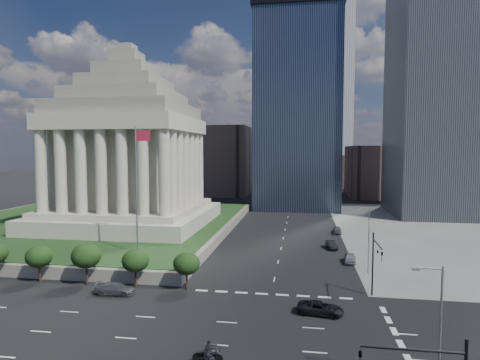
% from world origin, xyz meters
% --- Properties ---
extents(ground, '(500.00, 500.00, 0.00)m').
position_xyz_m(ground, '(0.00, 100.00, 0.00)').
color(ground, black).
rests_on(ground, ground).
extents(plaza_terrace, '(66.00, 70.00, 1.80)m').
position_xyz_m(plaza_terrace, '(-45.00, 50.00, 0.90)').
color(plaza_terrace, slate).
rests_on(plaza_terrace, ground).
extents(plaza_lawn, '(64.00, 68.00, 0.10)m').
position_xyz_m(plaza_lawn, '(-45.00, 50.00, 1.85)').
color(plaza_lawn, '#1D3A17').
rests_on(plaza_lawn, plaza_terrace).
extents(war_memorial, '(34.00, 34.00, 39.00)m').
position_xyz_m(war_memorial, '(-34.00, 48.00, 21.40)').
color(war_memorial, '#B0A694').
rests_on(war_memorial, plaza_lawn).
extents(flagpole, '(2.52, 0.24, 20.00)m').
position_xyz_m(flagpole, '(-21.83, 24.00, 13.11)').
color(flagpole, slate).
rests_on(flagpole, plaza_lawn).
extents(tree_row, '(53.00, 4.00, 6.00)m').
position_xyz_m(tree_row, '(-35.50, 14.00, 3.00)').
color(tree_row, black).
rests_on(tree_row, ground).
extents(midrise_glass, '(26.00, 26.00, 60.00)m').
position_xyz_m(midrise_glass, '(2.00, 95.00, 30.00)').
color(midrise_glass, black).
rests_on(midrise_glass, ground).
extents(skyscraper_tall, '(40.00, 40.00, 190.00)m').
position_xyz_m(skyscraper_tall, '(8.00, 185.00, 95.00)').
color(skyscraper_tall, gray).
rests_on(skyscraper_tall, ground).
extents(highrise_ne, '(26.00, 28.00, 100.00)m').
position_xyz_m(highrise_ne, '(42.00, 85.00, 50.00)').
color(highrise_ne, black).
rests_on(highrise_ne, ground).
extents(building_filler_ne, '(20.00, 30.00, 20.00)m').
position_xyz_m(building_filler_ne, '(32.00, 130.00, 10.00)').
color(building_filler_ne, brown).
rests_on(building_filler_ne, ground).
extents(building_filler_nw, '(24.00, 30.00, 28.00)m').
position_xyz_m(building_filler_nw, '(-30.00, 130.00, 14.00)').
color(building_filler_nw, brown).
rests_on(building_filler_nw, ground).
extents(traffic_signal_ne, '(0.30, 5.74, 8.00)m').
position_xyz_m(traffic_signal_ne, '(12.50, 13.70, 5.25)').
color(traffic_signal_ne, black).
rests_on(traffic_signal_ne, ground).
extents(street_lamp_south, '(2.13, 0.22, 10.00)m').
position_xyz_m(street_lamp_south, '(13.33, -6.00, 5.66)').
color(street_lamp_south, slate).
rests_on(street_lamp_south, ground).
extents(street_lamp_north, '(2.13, 0.22, 10.00)m').
position_xyz_m(street_lamp_north, '(13.33, 25.00, 5.66)').
color(street_lamp_north, slate).
rests_on(street_lamp_north, ground).
extents(pickup_truck, '(3.01, 5.33, 1.41)m').
position_xyz_m(pickup_truck, '(5.84, 8.66, 0.70)').
color(pickup_truck, black).
rests_on(pickup_truck, ground).
extents(suv_grey, '(5.13, 2.21, 1.47)m').
position_xyz_m(suv_grey, '(-19.41, 11.00, 0.74)').
color(suv_grey, '#4F5156').
rests_on(suv_grey, ground).
extents(parked_sedan_near, '(2.20, 4.58, 1.51)m').
position_xyz_m(parked_sedan_near, '(11.50, 30.27, 0.75)').
color(parked_sedan_near, gray).
rests_on(parked_sedan_near, ground).
extents(parked_sedan_mid, '(4.53, 2.15, 1.43)m').
position_xyz_m(parked_sedan_mid, '(9.23, 39.35, 0.72)').
color(parked_sedan_mid, black).
rests_on(parked_sedan_mid, ground).
extents(parked_sedan_far, '(1.95, 4.36, 1.45)m').
position_xyz_m(parked_sedan_far, '(11.50, 53.69, 0.73)').
color(parked_sedan_far, '#515458').
rests_on(parked_sedan_far, ground).
extents(motorcycle_lead, '(2.31, 1.17, 1.66)m').
position_xyz_m(motorcycle_lead, '(-4.00, -3.94, 0.83)').
color(motorcycle_lead, black).
rests_on(motorcycle_lead, ground).
extents(motorcycle_trail, '(2.68, 0.77, 1.99)m').
position_xyz_m(motorcycle_trail, '(-4.11, -3.18, 0.99)').
color(motorcycle_trail, black).
rests_on(motorcycle_trail, ground).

